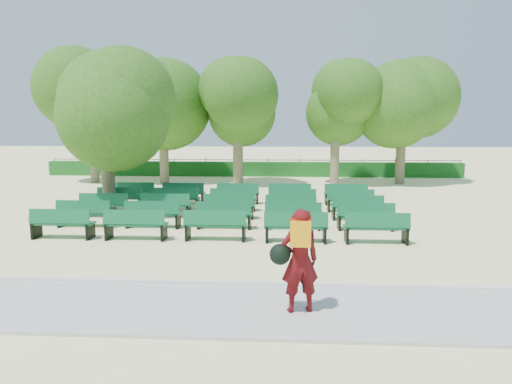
{
  "coord_description": "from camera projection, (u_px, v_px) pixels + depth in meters",
  "views": [
    {
      "loc": [
        2.02,
        -14.59,
        3.01
      ],
      "look_at": [
        1.2,
        -1.0,
        1.1
      ],
      "focal_mm": 32.0,
      "sensor_mm": 36.0,
      "label": 1
    }
  ],
  "objects": [
    {
      "name": "tree_line",
      "position": [
        246.0,
        184.0,
        24.85
      ],
      "size": [
        21.8,
        6.8,
        7.04
      ],
      "primitive_type": null,
      "color": "#306019",
      "rests_on": "ground"
    },
    {
      "name": "person",
      "position": [
        298.0,
        259.0,
        7.29
      ],
      "size": [
        0.83,
        0.54,
        1.69
      ],
      "rotation": [
        0.0,
        0.0,
        3.38
      ],
      "color": "#4D0B0D",
      "rests_on": "ground"
    },
    {
      "name": "ground",
      "position": [
        222.0,
        221.0,
        14.97
      ],
      "size": [
        120.0,
        120.0,
        0.0
      ],
      "primitive_type": "plane",
      "color": "#F4EAA1"
    },
    {
      "name": "curb",
      "position": [
        178.0,
        283.0,
        8.78
      ],
      "size": [
        30.0,
        0.12,
        0.1
      ],
      "primitive_type": "cube",
      "color": "silver",
      "rests_on": "ground"
    },
    {
      "name": "bench_array",
      "position": [
        229.0,
        216.0,
        15.33
      ],
      "size": [
        1.69,
        0.58,
        1.06
      ],
      "rotation": [
        0.0,
        0.0,
        0.03
      ],
      "color": "#0F5B33",
      "rests_on": "ground"
    },
    {
      "name": "fence",
      "position": [
        252.0,
        175.0,
        29.2
      ],
      "size": [
        26.0,
        0.1,
        1.02
      ],
      "primitive_type": null,
      "color": "black",
      "rests_on": "ground"
    },
    {
      "name": "tree_among",
      "position": [
        105.0,
        106.0,
        16.03
      ],
      "size": [
        3.76,
        3.76,
        5.5
      ],
      "color": "brown",
      "rests_on": "ground"
    },
    {
      "name": "paving",
      "position": [
        162.0,
        307.0,
        7.65
      ],
      "size": [
        30.0,
        2.2,
        0.06
      ],
      "primitive_type": "cube",
      "color": "#B4B4AF",
      "rests_on": "ground"
    },
    {
      "name": "hedge",
      "position": [
        252.0,
        169.0,
        28.74
      ],
      "size": [
        26.0,
        0.7,
        0.9
      ],
      "primitive_type": "cube",
      "color": "#175B1D",
      "rests_on": "ground"
    }
  ]
}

